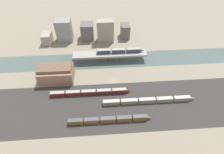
% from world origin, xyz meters
% --- Properties ---
extents(ground_plane, '(400.00, 400.00, 0.00)m').
position_xyz_m(ground_plane, '(0.00, 0.00, 0.00)').
color(ground_plane, gray).
extents(railbed_yard, '(280.00, 42.00, 0.01)m').
position_xyz_m(railbed_yard, '(0.00, -24.00, 0.00)').
color(railbed_yard, '#33302D').
rests_on(railbed_yard, ground).
extents(river_water, '(320.00, 22.46, 0.01)m').
position_xyz_m(river_water, '(0.00, 26.55, 0.00)').
color(river_water, '#4C5B56').
rests_on(river_water, ground).
extents(bridge, '(63.56, 9.98, 7.49)m').
position_xyz_m(bridge, '(0.00, 26.55, 6.20)').
color(bridge, gray).
rests_on(bridge, ground).
extents(train_on_bridge, '(40.89, 2.90, 3.76)m').
position_xyz_m(train_on_bridge, '(8.75, 26.55, 9.32)').
color(train_on_bridge, '#2D384C').
rests_on(train_on_bridge, bridge).
extents(train_yard_near, '(52.78, 2.83, 3.73)m').
position_xyz_m(train_yard_near, '(-4.07, -35.95, 1.83)').
color(train_yard_near, brown).
rests_on(train_yard_near, ground).
extents(train_yard_mid, '(64.72, 2.89, 3.52)m').
position_xyz_m(train_yard_mid, '(23.86, -22.56, 1.72)').
color(train_yard_mid, gray).
rests_on(train_yard_mid, ground).
extents(train_yard_far, '(58.07, 2.84, 3.74)m').
position_xyz_m(train_yard_far, '(-16.52, -12.44, 1.84)').
color(train_yard_far, '#5B1E19').
rests_on(train_yard_far, ground).
extents(warehouse_building, '(25.62, 15.48, 12.56)m').
position_xyz_m(warehouse_building, '(-42.70, 5.34, 5.97)').
color(warehouse_building, '#937056').
rests_on(warehouse_building, ground).
extents(city_block_far_left, '(8.49, 13.51, 9.79)m').
position_xyz_m(city_block_far_left, '(-60.49, 59.89, 4.90)').
color(city_block_far_left, gray).
rests_on(city_block_far_left, ground).
extents(city_block_left, '(14.97, 11.03, 21.36)m').
position_xyz_m(city_block_left, '(-43.11, 63.28, 10.68)').
color(city_block_left, gray).
rests_on(city_block_left, ground).
extents(city_block_center, '(12.31, 13.52, 16.06)m').
position_xyz_m(city_block_center, '(-20.63, 65.16, 8.03)').
color(city_block_center, '#605B56').
rests_on(city_block_center, ground).
extents(city_block_right, '(16.25, 8.49, 21.86)m').
position_xyz_m(city_block_right, '(-2.48, 58.73, 10.93)').
color(city_block_right, gray).
rests_on(city_block_right, ground).
extents(city_block_far_right, '(8.39, 12.64, 13.72)m').
position_xyz_m(city_block_far_right, '(18.08, 65.12, 6.86)').
color(city_block_far_right, '#605B56').
rests_on(city_block_far_right, ground).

